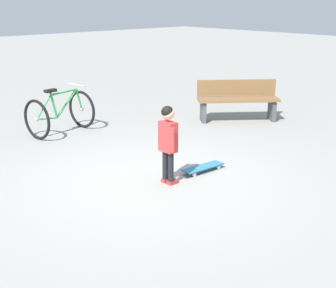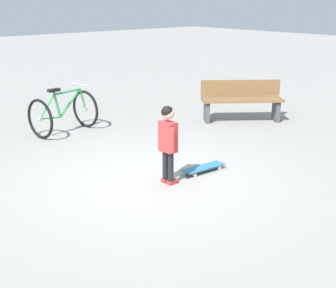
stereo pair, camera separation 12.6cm
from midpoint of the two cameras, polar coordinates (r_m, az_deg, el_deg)
ground_plane at (r=6.55m, az=-2.69°, el=-4.22°), size 50.00×50.00×0.00m
child_person at (r=6.20m, az=-0.57°, el=0.94°), size 0.22×0.37×1.06m
skateboard at (r=6.82m, az=3.68°, el=-2.81°), size 0.69×0.23×0.07m
bicycle_mid at (r=8.87m, az=-13.16°, el=3.64°), size 1.17×0.86×0.85m
street_bench at (r=9.66m, az=7.96°, el=5.28°), size 1.53×1.33×0.80m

